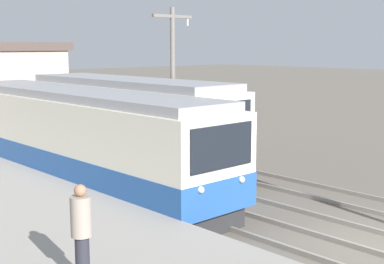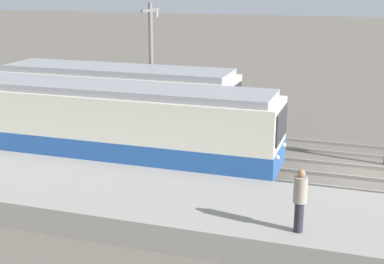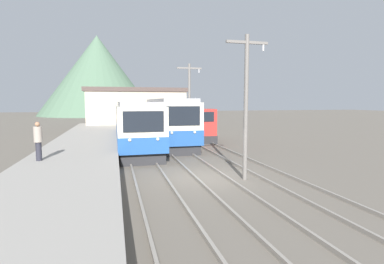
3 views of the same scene
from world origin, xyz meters
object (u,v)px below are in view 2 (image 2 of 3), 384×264
shunting_locomotive (105,106)px  person_on_platform (300,198)px  commuter_train_center (118,112)px  catenary_mast_mid (151,68)px  commuter_train_left (108,131)px

shunting_locomotive → person_on_platform: 15.83m
commuter_train_center → catenary_mast_mid: (1.51, -1.08, 1.85)m
commuter_train_center → person_on_platform: 12.13m
person_on_platform → commuter_train_center: bearing=49.8°
person_on_platform → catenary_mast_mid: bearing=41.2°
commuter_train_left → shunting_locomotive: 6.61m
commuter_train_left → catenary_mast_mid: catenary_mast_mid is taller
shunting_locomotive → catenary_mast_mid: (-1.49, -3.33, 2.42)m
shunting_locomotive → person_on_platform: shunting_locomotive is taller
catenary_mast_mid → person_on_platform: 12.54m
commuter_train_left → shunting_locomotive: commuter_train_left is taller
catenary_mast_mid → commuter_train_left: bearing=177.4°
commuter_train_left → shunting_locomotive: bearing=28.4°
commuter_train_center → person_on_platform: size_ratio=6.05×
catenary_mast_mid → person_on_platform: size_ratio=3.62×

